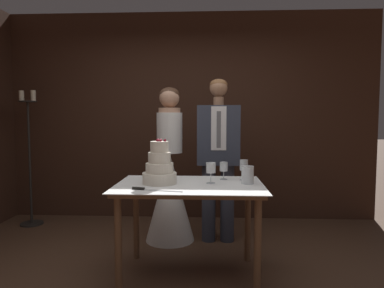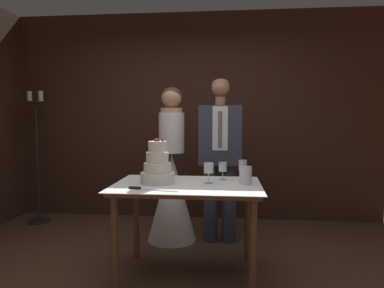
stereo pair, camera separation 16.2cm
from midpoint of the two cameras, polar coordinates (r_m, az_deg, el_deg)
ground_plane at (r=2.97m, az=-5.08°, el=-22.86°), size 40.00×40.00×0.00m
wall_back at (r=4.67m, az=-1.76°, el=4.59°), size 5.03×0.12×2.76m
cake_table at (r=2.95m, az=-1.99°, el=-8.57°), size 1.25×0.84×0.80m
tiered_cake at (r=2.95m, az=-7.01°, el=-3.96°), size 0.29×0.29×0.38m
cake_knife at (r=2.72m, az=-9.18°, el=-7.45°), size 0.41×0.10×0.02m
wine_glass_near at (r=3.13m, az=3.83°, el=-3.94°), size 0.07×0.07×0.16m
wine_glass_middle at (r=3.10m, az=7.16°, el=-3.61°), size 0.07×0.07×0.19m
wine_glass_far at (r=2.94m, az=1.58°, el=-4.09°), size 0.08×0.08×0.18m
hurricane_candle at (r=2.96m, az=7.69°, el=-5.20°), size 0.11×0.11×0.15m
bride at (r=3.81m, az=-4.94°, el=-6.70°), size 0.54×0.54×1.69m
groom at (r=3.72m, az=3.15°, el=-1.29°), size 0.46×0.25×1.78m
candle_stand at (r=4.82m, az=-26.30°, el=-2.82°), size 0.28×0.28×1.70m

